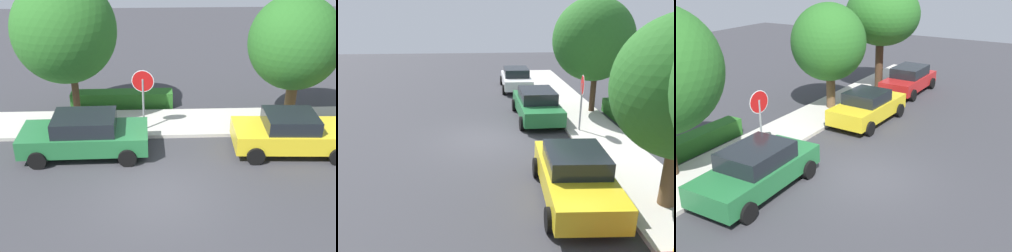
{
  "view_description": "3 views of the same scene",
  "coord_description": "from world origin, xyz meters",
  "views": [
    {
      "loc": [
        -0.16,
        -10.85,
        7.81
      ],
      "look_at": [
        0.38,
        2.0,
        1.38
      ],
      "focal_mm": 45.0,
      "sensor_mm": 36.0,
      "label": 1
    },
    {
      "loc": [
        13.06,
        -0.1,
        5.23
      ],
      "look_at": [
        0.74,
        0.84,
        0.85
      ],
      "focal_mm": 35.0,
      "sensor_mm": 36.0,
      "label": 2
    },
    {
      "loc": [
        -11.58,
        -5.84,
        6.91
      ],
      "look_at": [
        0.66,
        1.31,
        1.43
      ],
      "focal_mm": 45.0,
      "sensor_mm": 36.0,
      "label": 3
    }
  ],
  "objects": [
    {
      "name": "ground_plane",
      "position": [
        0.0,
        0.0,
        0.0
      ],
      "size": [
        60.0,
        60.0,
        0.0
      ],
      "primitive_type": "plane",
      "color": "#38383D"
    },
    {
      "name": "sidewalk_curb",
      "position": [
        0.0,
        4.91,
        0.07
      ],
      "size": [
        32.0,
        2.45,
        0.14
      ],
      "primitive_type": "cube",
      "color": "beige",
      "rests_on": "ground_plane"
    },
    {
      "name": "stop_sign",
      "position": [
        -0.49,
        4.24,
        1.82
      ],
      "size": [
        0.86,
        0.14,
        2.62
      ],
      "color": "gray",
      "rests_on": "ground_plane"
    },
    {
      "name": "parked_car_green",
      "position": [
        -2.59,
        2.64,
        0.78
      ],
      "size": [
        4.56,
        2.16,
        1.53
      ],
      "color": "#236B38",
      "rests_on": "ground_plane"
    },
    {
      "name": "parked_car_yellow",
      "position": [
        4.88,
        2.51,
        0.76
      ],
      "size": [
        4.31,
        2.25,
        1.5
      ],
      "color": "yellow",
      "rests_on": "ground_plane"
    },
    {
      "name": "parked_car_red",
      "position": [
        10.41,
        2.72,
        0.76
      ],
      "size": [
        4.2,
        2.06,
        1.49
      ],
      "color": "red",
      "rests_on": "ground_plane"
    },
    {
      "name": "street_tree_near_corner",
      "position": [
        9.85,
        4.23,
        4.31
      ],
      "size": [
        4.11,
        4.11,
        6.06
      ],
      "color": "#422D1E",
      "rests_on": "ground_plane"
    },
    {
      "name": "street_tree_mid_block",
      "position": [
        5.42,
        4.94,
        3.4
      ],
      "size": [
        3.62,
        3.62,
        5.27
      ],
      "color": "brown",
      "rests_on": "ground_plane"
    },
    {
      "name": "fire_hydrant",
      "position": [
        7.6,
        4.07,
        0.36
      ],
      "size": [
        0.3,
        0.22,
        0.72
      ],
      "color": "gold",
      "rests_on": "ground_plane"
    },
    {
      "name": "front_yard_hedge",
      "position": [
        -1.51,
        6.85,
        0.37
      ],
      "size": [
        4.56,
        0.77,
        0.73
      ],
      "color": "#286623",
      "rests_on": "ground_plane"
    }
  ]
}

